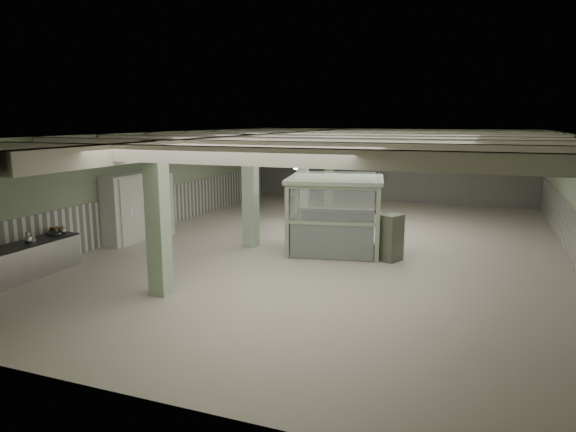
% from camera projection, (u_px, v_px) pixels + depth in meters
% --- Properties ---
extents(floor, '(20.00, 20.00, 0.00)m').
position_uv_depth(floor, '(334.00, 246.00, 16.73)').
color(floor, beige).
rests_on(floor, ground).
extents(ceiling, '(14.00, 20.00, 0.02)m').
position_uv_depth(ceiling, '(336.00, 134.00, 16.06)').
color(ceiling, beige).
rests_on(ceiling, wall_back).
extents(wall_back, '(14.00, 0.02, 3.60)m').
position_uv_depth(wall_back, '(390.00, 165.00, 25.57)').
color(wall_back, '#8EA181').
rests_on(wall_back, floor).
extents(wall_front, '(14.00, 0.02, 3.60)m').
position_uv_depth(wall_front, '(140.00, 282.00, 7.22)').
color(wall_front, '#8EA181').
rests_on(wall_front, floor).
extents(wall_left, '(0.02, 20.00, 3.60)m').
position_uv_depth(wall_left, '(151.00, 182.00, 18.86)').
color(wall_left, '#8EA181').
rests_on(wall_left, floor).
extents(wainscot_left, '(0.05, 19.90, 1.50)m').
position_uv_depth(wainscot_left, '(153.00, 210.00, 19.04)').
color(wainscot_left, silver).
rests_on(wainscot_left, floor).
extents(wainscot_back, '(13.90, 0.05, 1.50)m').
position_uv_depth(wainscot_back, '(389.00, 186.00, 25.74)').
color(wainscot_back, silver).
rests_on(wainscot_back, floor).
extents(girder, '(0.45, 19.90, 0.40)m').
position_uv_depth(girder, '(263.00, 140.00, 16.98)').
color(girder, silver).
rests_on(girder, ceiling).
extents(beam_a, '(13.90, 0.35, 0.32)m').
position_uv_depth(beam_a, '(222.00, 156.00, 9.21)').
color(beam_a, silver).
rests_on(beam_a, ceiling).
extents(beam_b, '(13.90, 0.35, 0.32)m').
position_uv_depth(beam_b, '(275.00, 148.00, 11.51)').
color(beam_b, silver).
rests_on(beam_b, ceiling).
extents(beam_c, '(13.90, 0.35, 0.32)m').
position_uv_depth(beam_c, '(310.00, 144.00, 13.80)').
color(beam_c, silver).
rests_on(beam_c, ceiling).
extents(beam_d, '(13.90, 0.35, 0.32)m').
position_uv_depth(beam_d, '(335.00, 140.00, 16.10)').
color(beam_d, silver).
rests_on(beam_d, ceiling).
extents(beam_e, '(13.90, 0.35, 0.32)m').
position_uv_depth(beam_e, '(354.00, 137.00, 18.39)').
color(beam_e, silver).
rests_on(beam_e, ceiling).
extents(beam_f, '(13.90, 0.35, 0.32)m').
position_uv_depth(beam_f, '(369.00, 135.00, 20.68)').
color(beam_f, silver).
rests_on(beam_f, ceiling).
extents(beam_g, '(13.90, 0.35, 0.32)m').
position_uv_depth(beam_g, '(381.00, 134.00, 22.98)').
color(beam_g, silver).
rests_on(beam_g, ceiling).
extents(column_a, '(0.42, 0.42, 3.60)m').
position_uv_depth(column_a, '(158.00, 219.00, 11.77)').
color(column_a, '#ABC8A1').
rests_on(column_a, floor).
extents(column_b, '(0.42, 0.42, 3.60)m').
position_uv_depth(column_b, '(250.00, 191.00, 16.36)').
color(column_b, '#ABC8A1').
rests_on(column_b, floor).
extents(column_c, '(0.42, 0.42, 3.60)m').
position_uv_depth(column_c, '(302.00, 176.00, 20.95)').
color(column_c, '#ABC8A1').
rests_on(column_c, floor).
extents(column_d, '(0.42, 0.42, 3.60)m').
position_uv_depth(column_d, '(330.00, 167.00, 24.62)').
color(column_d, '#ABC8A1').
rests_on(column_d, floor).
extents(pendant_front, '(0.44, 0.44, 0.22)m').
position_uv_depth(pendant_front, '(296.00, 166.00, 11.40)').
color(pendant_front, '#2B3A2B').
rests_on(pendant_front, ceiling).
extents(pendant_mid, '(0.44, 0.44, 0.22)m').
position_uv_depth(pendant_mid, '(355.00, 151.00, 16.45)').
color(pendant_mid, '#2B3A2B').
rests_on(pendant_mid, ceiling).
extents(pendant_back, '(0.44, 0.44, 0.22)m').
position_uv_depth(pendant_back, '(384.00, 144.00, 21.03)').
color(pendant_back, '#2B3A2B').
rests_on(pendant_back, ceiling).
extents(pitcher_near, '(0.22, 0.24, 0.26)m').
position_uv_depth(pitcher_near, '(63.00, 230.00, 14.23)').
color(pitcher_near, '#ACACB1').
rests_on(pitcher_near, prep_counter).
extents(pitcher_far, '(0.27, 0.30, 0.32)m').
position_uv_depth(pitcher_far, '(28.00, 238.00, 13.14)').
color(pitcher_far, '#ACACB1').
rests_on(pitcher_far, prep_counter).
extents(veg_colander, '(0.58, 0.58, 0.22)m').
position_uv_depth(veg_colander, '(56.00, 231.00, 14.26)').
color(veg_colander, '#3A3A3F').
rests_on(veg_colander, prep_counter).
extents(orange_bowl, '(0.26, 0.26, 0.08)m').
position_uv_depth(orange_bowl, '(32.00, 240.00, 13.44)').
color(orange_bowl, '#B2B2B7').
rests_on(orange_bowl, prep_counter).
extents(walkin_cooler, '(1.10, 2.55, 2.33)m').
position_uv_depth(walkin_cooler, '(133.00, 206.00, 17.41)').
color(walkin_cooler, white).
rests_on(walkin_cooler, floor).
extents(guard_booth, '(3.30, 2.95, 2.39)m').
position_uv_depth(guard_booth, '(335.00, 200.00, 15.79)').
color(guard_booth, gray).
rests_on(guard_booth, floor).
extents(filing_cabinet, '(0.66, 0.76, 1.37)m').
position_uv_depth(filing_cabinet, '(392.00, 238.00, 14.85)').
color(filing_cabinet, '#5A5E4E').
rests_on(filing_cabinet, floor).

